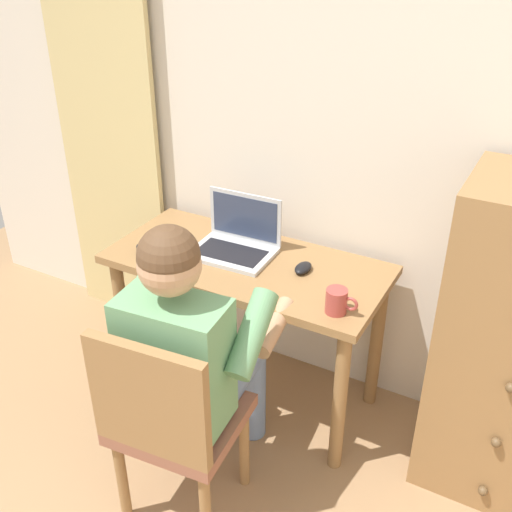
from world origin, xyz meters
TOP-DOWN VIEW (x-y plane):
  - wall_back at (0.00, 2.20)m, footprint 4.80×0.05m
  - curtain_panel at (-1.41, 2.13)m, footprint 0.60×0.03m
  - desk at (-0.47, 1.86)m, footprint 1.18×0.55m
  - chair at (-0.37, 1.14)m, footprint 0.45×0.44m
  - person_seated at (-0.38, 1.32)m, footprint 0.56×0.61m
  - laptop at (-0.55, 1.91)m, footprint 0.35×0.26m
  - computer_mouse at (-0.23, 1.89)m, footprint 0.06×0.10m
  - desk_clock at (-0.88, 1.72)m, footprint 0.09×0.09m
  - coffee_mug at (0.01, 1.69)m, footprint 0.12×0.08m

SIDE VIEW (x-z plane):
  - chair at x=-0.37m, z-range 0.05..0.91m
  - desk at x=-0.47m, z-range 0.24..0.95m
  - person_seated at x=-0.38m, z-range 0.07..1.25m
  - desk_clock at x=-0.88m, z-range 0.71..0.74m
  - computer_mouse at x=-0.23m, z-range 0.71..0.74m
  - coffee_mug at x=0.01m, z-range 0.71..0.81m
  - laptop at x=-0.55m, z-range 0.64..0.88m
  - curtain_panel at x=-1.41m, z-range 0.00..2.30m
  - wall_back at x=0.00m, z-range 0.00..2.50m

